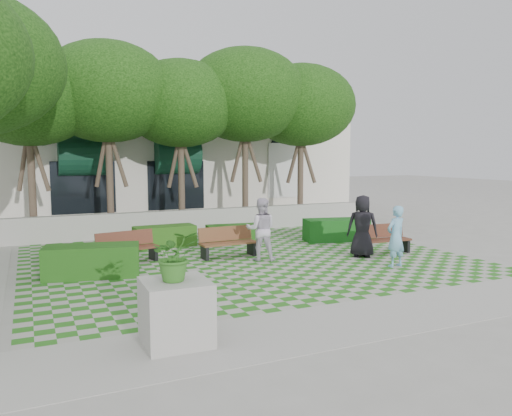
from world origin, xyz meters
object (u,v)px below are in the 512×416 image
bench_east (383,239)px  bench_mid (228,243)px  hedge_midright (233,234)px  hedge_midleft (165,236)px  person_blue (396,236)px  hedge_west (92,261)px  person_white (261,229)px  hedge_east (336,230)px  person_dark (362,226)px  bench_west (127,248)px  planter_front (176,298)px

bench_east → bench_mid: 4.71m
hedge_midright → hedge_midleft: size_ratio=0.92×
bench_mid → person_blue: person_blue is taller
hedge_midright → hedge_midleft: 2.30m
hedge_midright → hedge_midleft: bearing=171.5°
hedge_west → person_white: person_white is taller
bench_mid → hedge_midright: (1.01, 2.05, -0.11)m
hedge_east → hedge_midleft: hedge_east is taller
hedge_midright → person_dark: bearing=-55.2°
bench_west → hedge_midleft: (1.56, 1.99, -0.08)m
bench_west → hedge_east: bench_west is taller
person_dark → hedge_midleft: bearing=-4.8°
bench_east → hedge_east: 2.42m
bench_west → planter_front: 6.34m
hedge_midleft → bench_west: bearing=-128.0°
bench_west → hedge_midright: (3.83, 1.65, -0.11)m
hedge_east → hedge_midright: bearing=162.4°
bench_mid → hedge_west: (-3.89, -0.84, -0.03)m
bench_east → bench_mid: size_ratio=1.00×
hedge_east → person_white: bearing=-154.4°
bench_east → person_white: size_ratio=0.95×
bench_east → bench_west: bearing=168.5°
hedge_midright → hedge_west: size_ratio=0.80×
bench_east → hedge_east: (-0.06, 2.42, -0.04)m
bench_mid → hedge_midright: size_ratio=0.95×
hedge_midleft → hedge_west: 4.17m
hedge_west → hedge_midleft: bearing=50.9°
hedge_west → person_white: 4.61m
hedge_midleft → planter_front: planter_front is taller
bench_west → bench_mid: bearing=-19.4°
person_dark → person_white: size_ratio=1.03×
hedge_midleft → planter_front: bearing=-103.2°
hedge_midleft → planter_front: (-1.95, -8.31, 0.39)m
bench_east → hedge_west: (-8.37, 0.61, -0.03)m
hedge_midright → person_dark: 4.52m
bench_mid → hedge_midright: bench_mid is taller
person_white → bench_east: bearing=-164.8°
hedge_east → person_white: 4.17m
hedge_west → hedge_east: bearing=12.3°
bench_west → person_blue: size_ratio=1.05×
bench_mid → person_dark: size_ratio=0.93×
bench_mid → hedge_midright: 2.29m
planter_front → person_dark: 8.02m
bench_west → person_dark: (6.39, -2.03, 0.49)m
hedge_east → person_dark: person_dark is taller
person_blue → person_white: 3.67m
person_white → bench_mid: bearing=-25.4°
hedge_west → person_blue: bearing=-16.5°
hedge_west → planter_front: planter_front is taller
bench_west → person_dark: person_dark is taller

